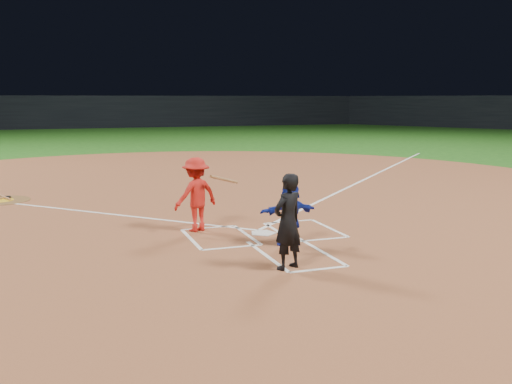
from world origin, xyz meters
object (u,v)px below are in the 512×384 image
object	(u,v)px
catcher	(290,214)
batter_at_plate	(196,194)
home_plate	(263,233)
umpire	(288,222)

from	to	relation	value
catcher	batter_at_plate	world-z (taller)	batter_at_plate
home_plate	umpire	bearing A→B (deg)	79.21
catcher	umpire	world-z (taller)	umpire
batter_at_plate	umpire	bearing A→B (deg)	-76.30
umpire	batter_at_plate	distance (m)	3.40
home_plate	batter_at_plate	xyz separation A→B (m)	(-1.29, 0.73, 0.80)
umpire	catcher	bearing A→B (deg)	-138.46
catcher	umpire	distance (m)	1.61
home_plate	catcher	distance (m)	1.29
catcher	batter_at_plate	xyz separation A→B (m)	(-1.46, 1.84, 0.17)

